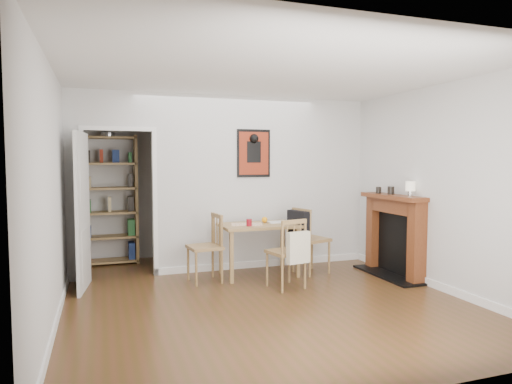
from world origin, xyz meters
name	(u,v)px	position (x,y,z in m)	size (l,w,h in m)	color
ground	(257,294)	(0.00, 0.00, 0.00)	(5.20, 5.20, 0.00)	#4E2D19
room_shell	(234,184)	(0.10, 1.34, 1.30)	(5.20, 5.20, 5.20)	silver
dining_table	(259,230)	(0.32, 0.87, 0.65)	(1.09, 0.69, 0.74)	olive
chair_left	(205,248)	(-0.48, 0.78, 0.46)	(0.51, 0.51, 0.93)	#9A7A48
chair_right	(310,239)	(1.08, 0.77, 0.50)	(0.65, 0.60, 0.96)	#9A7A48
chair_front	(287,252)	(0.45, 0.15, 0.46)	(0.54, 0.59, 0.91)	#9A7A48
bookshelf	(110,201)	(-1.67, 2.35, 1.01)	(0.86, 0.34, 2.04)	olive
fireplace	(395,233)	(2.16, 0.25, 0.62)	(0.45, 1.25, 1.16)	brown
red_glass	(249,223)	(0.13, 0.73, 0.79)	(0.08, 0.08, 0.10)	maroon
orange_fruit	(265,220)	(0.45, 0.98, 0.78)	(0.09, 0.09, 0.09)	#FFA10D
placemat	(247,224)	(0.15, 0.89, 0.74)	(0.44, 0.33, 0.00)	#F0DDC6
notebook	(277,222)	(0.63, 0.94, 0.75)	(0.29, 0.21, 0.01)	silver
mantel_lamp	(410,187)	(2.16, -0.08, 1.29)	(0.13, 0.13, 0.20)	silver
ceramic_jar_a	(391,190)	(2.13, 0.31, 1.22)	(0.09, 0.09, 0.11)	black
ceramic_jar_b	(379,190)	(2.08, 0.55, 1.21)	(0.08, 0.08, 0.10)	black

